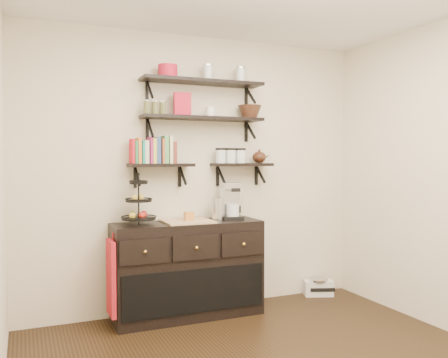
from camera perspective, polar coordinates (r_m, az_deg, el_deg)
back_wall at (r=4.73m, az=-3.10°, el=0.70°), size 3.50×0.02×2.70m
shelf_top at (r=4.66m, az=-2.56°, el=11.55°), size 1.20×0.27×0.23m
shelf_mid at (r=4.62m, az=-2.55°, el=7.26°), size 1.20×0.27×0.23m
shelf_low_left at (r=4.49m, az=-7.63°, el=1.58°), size 0.60×0.25×0.23m
shelf_low_right at (r=4.78m, az=2.12°, el=1.66°), size 0.60×0.25×0.23m
cookbooks at (r=4.47m, az=-8.29°, el=3.33°), size 0.43×0.15×0.26m
glass_canisters at (r=4.73m, az=0.82°, el=2.71°), size 0.32×0.10×0.13m
sideboard at (r=4.56m, az=-4.41°, el=-10.75°), size 1.40×0.50×0.92m
fruit_stand at (r=4.34m, az=-10.20°, el=-3.41°), size 0.30×0.30×0.45m
candle at (r=4.48m, az=-4.26°, el=-4.46°), size 0.08×0.08×0.08m
coffee_maker at (r=4.65m, az=0.85°, el=-2.75°), size 0.22×0.21×0.36m
thermal_carafe at (r=4.55m, az=-0.78°, el=-3.65°), size 0.11×0.11×0.22m
apron at (r=4.29m, az=-13.43°, el=-11.48°), size 0.04×0.28×0.65m
radio at (r=5.40m, az=11.29°, el=-12.65°), size 0.34×0.26×0.18m
recipe_box at (r=4.56m, az=-5.04°, el=8.93°), size 0.17×0.08×0.22m
walnut_bowl at (r=4.82m, az=3.09°, el=8.05°), size 0.24×0.24×0.13m
ramekins at (r=4.65m, az=-1.69°, el=8.05°), size 0.09×0.09×0.10m
teapot at (r=4.87m, az=4.26°, el=2.75°), size 0.20×0.16×0.14m
red_pot at (r=4.56m, az=-6.78°, el=12.73°), size 0.18×0.18×0.12m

